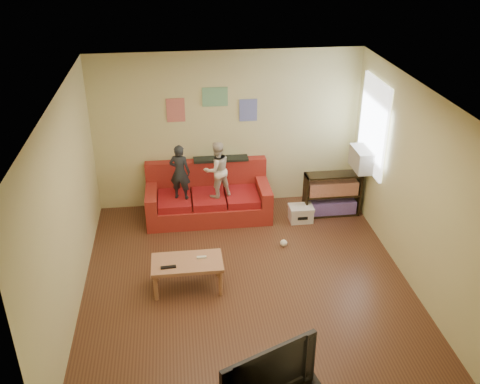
{
  "coord_description": "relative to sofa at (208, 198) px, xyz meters",
  "views": [
    {
      "loc": [
        -0.85,
        -5.96,
        4.56
      ],
      "look_at": [
        0.0,
        0.8,
        1.05
      ],
      "focal_mm": 40.0,
      "sensor_mm": 36.0,
      "label": 1
    }
  ],
  "objects": [
    {
      "name": "remote",
      "position": [
        -0.68,
        -2.14,
        0.14
      ],
      "size": [
        0.21,
        0.06,
        0.02
      ],
      "primitive_type": "cube",
      "rotation": [
        0.0,
        0.0,
        0.07
      ],
      "color": "black",
      "rests_on": "coffee_table"
    },
    {
      "name": "child_b",
      "position": [
        0.15,
        -0.17,
        0.61
      ],
      "size": [
        0.56,
        0.5,
        0.95
      ],
      "primitive_type": "imported",
      "rotation": [
        0.0,
        0.0,
        3.51
      ],
      "color": "beige",
      "rests_on": "sofa"
    },
    {
      "name": "room_shell",
      "position": [
        0.39,
        -2.07,
        1.04
      ],
      "size": [
        4.52,
        5.02,
        2.72
      ],
      "color": "brown",
      "rests_on": "ground"
    },
    {
      "name": "sofa",
      "position": [
        0.0,
        0.0,
        0.0
      ],
      "size": [
        2.07,
        0.95,
        0.91
      ],
      "color": "#A0271E",
      "rests_on": "ground"
    },
    {
      "name": "ac_unit",
      "position": [
        2.49,
        -0.42,
        0.77
      ],
      "size": [
        0.28,
        0.55,
        0.35
      ],
      "primitive_type": "cube",
      "color": "#B7B2A3",
      "rests_on": "window"
    },
    {
      "name": "child_a",
      "position": [
        -0.45,
        -0.17,
        0.6
      ],
      "size": [
        0.39,
        0.31,
        0.94
      ],
      "primitive_type": "imported",
      "rotation": [
        0.0,
        0.0,
        2.84
      ],
      "color": "black",
      "rests_on": "sofa"
    },
    {
      "name": "television",
      "position": [
        0.23,
        -4.32,
        0.43
      ],
      "size": [
        1.01,
        0.55,
        0.6
      ],
      "primitive_type": "imported",
      "rotation": [
        0.0,
        0.0,
        0.42
      ],
      "color": "black",
      "rests_on": "tv_stand"
    },
    {
      "name": "file_box",
      "position": [
        1.52,
        -0.42,
        -0.17
      ],
      "size": [
        0.4,
        0.3,
        0.27
      ],
      "color": "silver",
      "rests_on": "ground"
    },
    {
      "name": "bookshelf",
      "position": [
        2.09,
        -0.26,
        0.03
      ],
      "size": [
        0.95,
        0.28,
        0.76
      ],
      "color": "black",
      "rests_on": "ground"
    },
    {
      "name": "coffee_table",
      "position": [
        -0.43,
        -2.02,
        0.06
      ],
      "size": [
        0.96,
        0.53,
        0.43
      ],
      "color": "tan",
      "rests_on": "ground"
    },
    {
      "name": "artwork_center",
      "position": [
        0.19,
        0.41,
        1.64
      ],
      "size": [
        0.42,
        0.01,
        0.32
      ],
      "primitive_type": "cube",
      "color": "#72B27F",
      "rests_on": "room_shell"
    },
    {
      "name": "artwork_right",
      "position": [
        0.74,
        0.41,
        1.39
      ],
      "size": [
        0.3,
        0.01,
        0.38
      ],
      "primitive_type": "cube",
      "color": "#727FCC",
      "rests_on": "room_shell"
    },
    {
      "name": "tissue",
      "position": [
        1.08,
        -1.16,
        -0.25
      ],
      "size": [
        0.14,
        0.14,
        0.11
      ],
      "primitive_type": "sphere",
      "rotation": [
        0.0,
        0.0,
        -0.28
      ],
      "color": "white",
      "rests_on": "ground"
    },
    {
      "name": "artwork_left",
      "position": [
        -0.46,
        0.41,
        1.44
      ],
      "size": [
        0.3,
        0.01,
        0.4
      ],
      "primitive_type": "cube",
      "color": "#D87266",
      "rests_on": "room_shell"
    },
    {
      "name": "window",
      "position": [
        2.61,
        -0.42,
        1.33
      ],
      "size": [
        0.04,
        1.08,
        1.48
      ],
      "primitive_type": "cube",
      "color": "white",
      "rests_on": "room_shell"
    },
    {
      "name": "game_controller",
      "position": [
        -0.23,
        -1.97,
        0.14
      ],
      "size": [
        0.13,
        0.04,
        0.03
      ],
      "primitive_type": "cube",
      "rotation": [
        0.0,
        0.0,
        -0.01
      ],
      "color": "silver",
      "rests_on": "coffee_table"
    }
  ]
}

